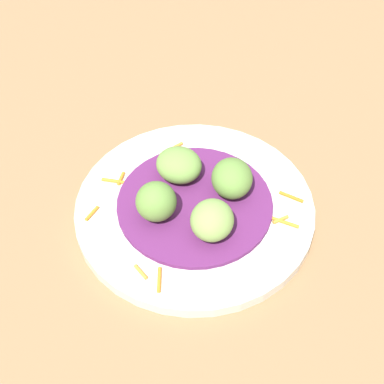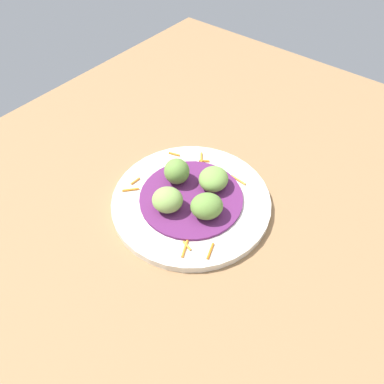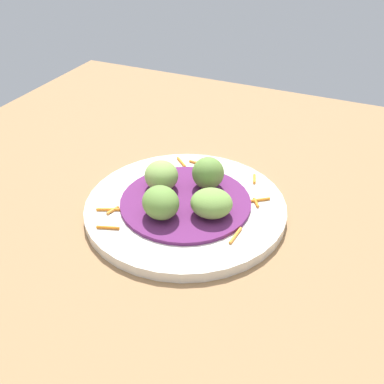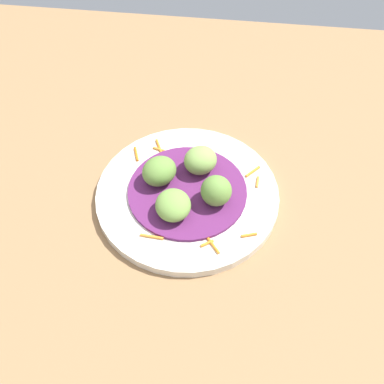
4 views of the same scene
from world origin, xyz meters
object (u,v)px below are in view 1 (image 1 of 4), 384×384
at_px(guac_scoop_left, 156,202).
at_px(guac_scoop_center, 212,220).
at_px(guac_scoop_right, 232,178).
at_px(main_plate, 195,209).
at_px(guac_scoop_back, 179,165).

xyz_separation_m(guac_scoop_left, guac_scoop_center, (0.06, 0.03, -0.00)).
height_order(guac_scoop_left, guac_scoop_right, guac_scoop_left).
distance_m(main_plate, guac_scoop_back, 0.06).
xyz_separation_m(guac_scoop_left, guac_scoop_back, (-0.03, 0.06, -0.01)).
distance_m(main_plate, guac_scoop_right, 0.06).
xyz_separation_m(guac_scoop_right, guac_scoop_back, (-0.06, -0.03, -0.00)).
xyz_separation_m(guac_scoop_center, guac_scoop_right, (-0.03, 0.06, 0.00)).
distance_m(guac_scoop_left, guac_scoop_right, 0.09).
bearing_deg(guac_scoop_back, guac_scoop_center, -18.38).
xyz_separation_m(guac_scoop_center, guac_scoop_back, (-0.09, 0.03, -0.00)).
height_order(guac_scoop_center, guac_scoop_back, guac_scoop_center).
bearing_deg(guac_scoop_back, main_plate, -18.38).
distance_m(guac_scoop_left, guac_scoop_back, 0.07).
bearing_deg(guac_scoop_center, guac_scoop_right, 116.62).
relative_size(main_plate, guac_scoop_back, 5.03).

